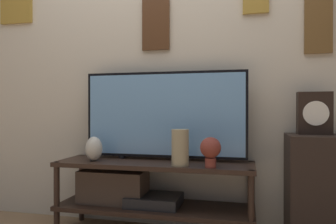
{
  "coord_description": "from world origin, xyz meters",
  "views": [
    {
      "loc": [
        0.62,
        -1.92,
        0.87
      ],
      "look_at": [
        0.1,
        0.24,
        0.85
      ],
      "focal_mm": 35.0,
      "sensor_mm": 36.0,
      "label": 1
    }
  ],
  "objects_px": {
    "decorative_bust": "(211,149)",
    "vase_urn_stoneware": "(94,149)",
    "vase_tall_ceramic": "(180,148)",
    "mantel_clock": "(314,113)",
    "television": "(164,115)"
  },
  "relations": [
    {
      "from": "decorative_bust",
      "to": "vase_urn_stoneware",
      "type": "bearing_deg",
      "value": 174.77
    },
    {
      "from": "vase_tall_ceramic",
      "to": "mantel_clock",
      "type": "height_order",
      "value": "mantel_clock"
    },
    {
      "from": "vase_urn_stoneware",
      "to": "mantel_clock",
      "type": "xyz_separation_m",
      "value": [
        1.45,
        0.14,
        0.25
      ]
    },
    {
      "from": "decorative_bust",
      "to": "television",
      "type": "bearing_deg",
      "value": 146.73
    },
    {
      "from": "vase_tall_ceramic",
      "to": "mantel_clock",
      "type": "xyz_separation_m",
      "value": [
        0.83,
        0.18,
        0.22
      ]
    },
    {
      "from": "vase_urn_stoneware",
      "to": "vase_tall_ceramic",
      "type": "xyz_separation_m",
      "value": [
        0.62,
        -0.05,
        0.03
      ]
    },
    {
      "from": "decorative_bust",
      "to": "mantel_clock",
      "type": "relative_size",
      "value": 0.7
    },
    {
      "from": "television",
      "to": "decorative_bust",
      "type": "relative_size",
      "value": 6.17
    },
    {
      "from": "television",
      "to": "decorative_bust",
      "type": "distance_m",
      "value": 0.47
    },
    {
      "from": "decorative_bust",
      "to": "mantel_clock",
      "type": "distance_m",
      "value": 0.7
    },
    {
      "from": "television",
      "to": "mantel_clock",
      "type": "xyz_separation_m",
      "value": [
        0.99,
        -0.02,
        0.01
      ]
    },
    {
      "from": "television",
      "to": "vase_tall_ceramic",
      "type": "xyz_separation_m",
      "value": [
        0.16,
        -0.2,
        -0.21
      ]
    },
    {
      "from": "mantel_clock",
      "to": "television",
      "type": "bearing_deg",
      "value": 178.84
    },
    {
      "from": "television",
      "to": "vase_urn_stoneware",
      "type": "bearing_deg",
      "value": -161.31
    },
    {
      "from": "television",
      "to": "mantel_clock",
      "type": "height_order",
      "value": "television"
    }
  ]
}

